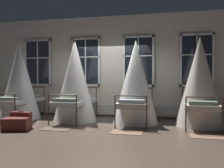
# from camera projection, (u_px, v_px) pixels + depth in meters

# --- Properties ---
(ground) EXTENTS (17.98, 17.98, 0.00)m
(ground) POSITION_uv_depth(u_px,v_px,m) (103.00, 122.00, 7.56)
(ground) COLOR #4C3D33
(back_wall_with_windows) EXTENTS (9.99, 0.10, 3.57)m
(back_wall_with_windows) POSITION_uv_depth(u_px,v_px,m) (112.00, 66.00, 8.74)
(back_wall_with_windows) COLOR beige
(back_wall_with_windows) RESTS_ON ground
(window_bank) EXTENTS (6.84, 0.10, 2.76)m
(window_bank) POSITION_uv_depth(u_px,v_px,m) (111.00, 85.00, 8.64)
(window_bank) COLOR black
(window_bank) RESTS_ON ground
(cot_first) EXTENTS (1.37, 1.92, 2.59)m
(cot_first) POSITION_uv_depth(u_px,v_px,m) (20.00, 81.00, 8.23)
(cot_first) COLOR #4C3323
(cot_first) RESTS_ON ground
(cot_second) EXTENTS (1.37, 1.91, 2.60)m
(cot_second) POSITION_uv_depth(u_px,v_px,m) (75.00, 81.00, 7.80)
(cot_second) COLOR #4C3323
(cot_second) RESTS_ON ground
(cot_third) EXTENTS (1.37, 1.91, 2.51)m
(cot_third) POSITION_uv_depth(u_px,v_px,m) (136.00, 83.00, 7.39)
(cot_third) COLOR #4C3323
(cot_third) RESTS_ON ground
(cot_fourth) EXTENTS (1.37, 1.91, 2.56)m
(cot_fourth) POSITION_uv_depth(u_px,v_px,m) (200.00, 83.00, 6.95)
(cot_fourth) COLOR #4C3323
(cot_fourth) RESTS_ON ground
(rug_second) EXTENTS (0.81, 0.57, 0.01)m
(rug_second) POSITION_uv_depth(u_px,v_px,m) (57.00, 129.00, 6.57)
(rug_second) COLOR brown
(rug_second) RESTS_ON ground
(rug_third) EXTENTS (0.80, 0.56, 0.01)m
(rug_third) POSITION_uv_depth(u_px,v_px,m) (127.00, 132.00, 6.14)
(rug_third) COLOR brown
(rug_third) RESTS_ON ground
(rug_fourth) EXTENTS (0.80, 0.57, 0.01)m
(rug_fourth) POSITION_uv_depth(u_px,v_px,m) (208.00, 136.00, 5.71)
(rug_fourth) COLOR brown
(rug_fourth) RESTS_ON ground
(suitcase_dark) EXTENTS (0.56, 0.22, 0.47)m
(suitcase_dark) POSITION_uv_depth(u_px,v_px,m) (21.00, 120.00, 6.69)
(suitcase_dark) COLOR #5B231E
(suitcase_dark) RESTS_ON ground
(travel_trunk) EXTENTS (0.73, 0.56, 0.33)m
(travel_trunk) POSITION_uv_depth(u_px,v_px,m) (16.00, 124.00, 6.38)
(travel_trunk) COLOR #5B231E
(travel_trunk) RESTS_ON ground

